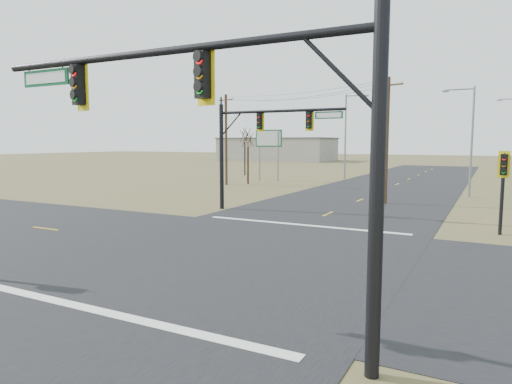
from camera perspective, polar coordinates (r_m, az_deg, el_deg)
ground at (r=19.48m, az=-2.48°, el=-7.74°), size 320.00×320.00×0.00m
road_ew at (r=19.48m, az=-2.48°, el=-7.72°), size 160.00×14.00×0.02m
road_ns at (r=19.47m, az=-2.48°, el=-7.71°), size 14.00×160.00×0.02m
stop_bar_near at (r=13.79m, az=-18.78°, el=-13.94°), size 12.00×0.40×0.01m
stop_bar_far at (r=26.09m, az=5.81°, el=-4.11°), size 12.00×0.40×0.01m
mast_arm_near at (r=10.49m, az=-4.79°, el=10.08°), size 10.80×0.52×7.46m
mast_arm_far at (r=30.71m, az=0.31°, el=7.31°), size 9.03×0.42×7.31m
pedestal_signal_ne at (r=26.00m, az=28.53°, el=2.06°), size 0.58×0.50×4.30m
utility_pole_near at (r=35.97m, az=16.05°, el=6.40°), size 2.25×0.85×9.53m
utility_pole_far at (r=50.26m, az=-3.76°, el=6.70°), size 2.27×1.02×9.84m
highway_sign at (r=55.35m, az=1.60°, el=5.92°), size 3.28×0.57×6.19m
streetlight_a at (r=42.93m, az=25.13°, el=6.40°), size 2.60×0.26×9.35m
streetlight_c at (r=59.68m, az=11.33°, el=7.40°), size 2.99×0.43×10.70m
bare_tree_a at (r=51.40m, az=-1.02°, el=6.82°), size 3.53×3.53×6.58m
bare_tree_b at (r=64.56m, az=-1.42°, el=7.17°), size 3.37×3.37×7.16m
warehouse_left at (r=117.31m, az=2.63°, el=5.31°), size 28.00×14.00×5.50m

